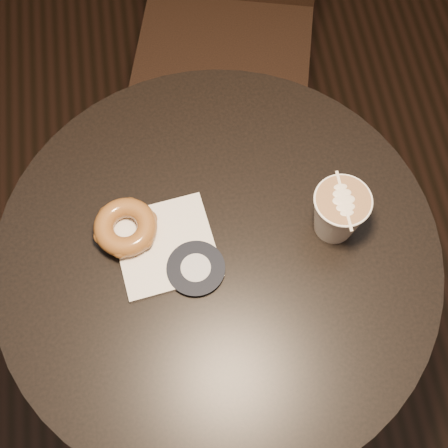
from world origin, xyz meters
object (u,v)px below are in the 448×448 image
(latte_cup, at_px, (338,214))
(pastry_bag, at_px, (166,246))
(doughnut, at_px, (125,227))
(cafe_table, at_px, (218,291))

(latte_cup, bearing_deg, pastry_bag, 179.11)
(pastry_bag, xyz_separation_m, latte_cup, (0.27, -0.00, 0.04))
(doughnut, bearing_deg, pastry_bag, -29.03)
(doughnut, bearing_deg, latte_cup, -6.35)
(cafe_table, xyz_separation_m, doughnut, (-0.14, 0.05, 0.22))
(cafe_table, xyz_separation_m, latte_cup, (0.19, 0.02, 0.25))
(doughnut, bearing_deg, cafe_table, -21.00)
(pastry_bag, relative_size, doughnut, 1.50)
(pastry_bag, bearing_deg, cafe_table, -22.18)
(doughnut, height_order, latte_cup, latte_cup)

